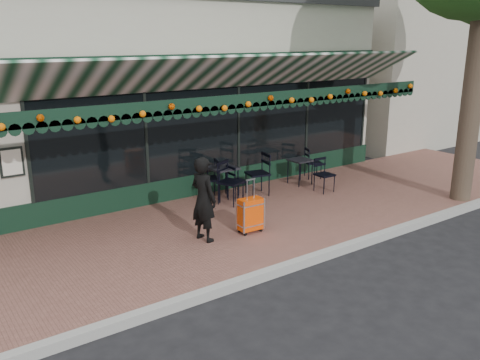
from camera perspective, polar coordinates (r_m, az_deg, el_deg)
ground at (r=8.84m, az=7.40°, el=-9.16°), size 80.00×80.00×0.00m
sidewalk at (r=10.24m, az=-0.21°, el=-5.00°), size 18.00×4.00×0.15m
curb at (r=8.76m, az=7.78°, el=-8.88°), size 18.00×0.16×0.15m
restaurant_building at (r=14.80m, az=-13.58°, el=9.78°), size 12.00×9.60×4.50m
neighbor_building_right at (r=23.15m, az=18.16°, el=11.78°), size 12.00×8.00×4.80m
woman at (r=9.06m, az=-4.12°, el=-2.15°), size 0.48×0.63×1.55m
suitcase at (r=9.53m, az=1.17°, el=-3.92°), size 0.46×0.27×1.03m
cafe_table_a at (r=12.69m, az=6.78°, el=2.03°), size 0.51×0.51×0.63m
cafe_table_b at (r=11.45m, az=-1.96°, el=1.10°), size 0.59×0.59×0.73m
chair_a_left at (r=11.76m, az=1.98°, el=0.68°), size 0.59×0.59×0.99m
chair_a_right at (r=13.34m, az=8.21°, el=1.94°), size 0.54×0.54×0.81m
chair_a_front at (r=12.17m, az=9.47°, el=0.55°), size 0.41×0.41×0.81m
chair_b_left at (r=11.47m, az=-3.55°, el=0.07°), size 0.57×0.57×0.91m
chair_b_right at (r=11.48m, az=-0.34°, el=-0.18°), size 0.40×0.40×0.80m
chair_b_front at (r=11.11m, az=-1.05°, el=-0.29°), size 0.63×0.63×0.96m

